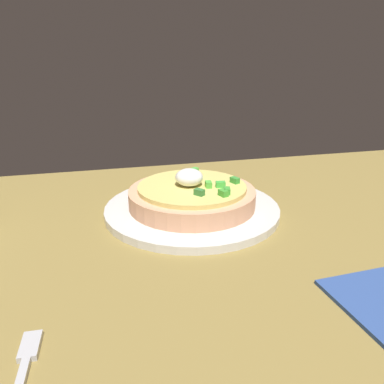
% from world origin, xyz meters
% --- Properties ---
extents(dining_table, '(1.22, 0.64, 0.03)m').
position_xyz_m(dining_table, '(0.00, 0.00, 0.02)').
color(dining_table, olive).
rests_on(dining_table, ground).
extents(plate, '(0.24, 0.24, 0.01)m').
position_xyz_m(plate, '(0.04, -0.07, 0.04)').
color(plate, silver).
rests_on(plate, dining_table).
extents(pizza, '(0.18, 0.18, 0.05)m').
position_xyz_m(pizza, '(0.04, -0.07, 0.06)').
color(pizza, tan).
rests_on(pizza, plate).
extents(fork, '(0.02, 0.11, 0.01)m').
position_xyz_m(fork, '(0.22, 0.18, 0.04)').
color(fork, '#B7B7BC').
rests_on(fork, dining_table).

